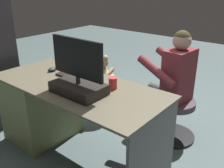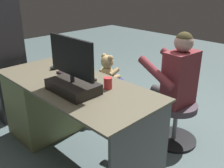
{
  "view_description": "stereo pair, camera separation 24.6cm",
  "coord_description": "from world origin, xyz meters",
  "views": [
    {
      "loc": [
        -1.5,
        1.72,
        1.54
      ],
      "look_at": [
        -0.06,
        -0.04,
        0.61
      ],
      "focal_mm": 41.08,
      "sensor_mm": 36.0,
      "label": 1
    },
    {
      "loc": [
        -1.68,
        1.56,
        1.54
      ],
      "look_at": [
        -0.06,
        -0.04,
        0.61
      ],
      "focal_mm": 41.08,
      "sensor_mm": 36.0,
      "label": 2
    }
  ],
  "objects": [
    {
      "name": "monitor",
      "position": [
        -0.15,
        0.48,
        0.83
      ],
      "size": [
        0.5,
        0.26,
        0.43
      ],
      "color": "black",
      "rests_on": "desk"
    },
    {
      "name": "ground_plane",
      "position": [
        0.0,
        0.0,
        0.0
      ],
      "size": [
        10.0,
        10.0,
        0.0
      ],
      "primitive_type": "plane",
      "color": "#4F6262"
    },
    {
      "name": "cup",
      "position": [
        -0.3,
        0.24,
        0.77
      ],
      "size": [
        0.07,
        0.07,
        0.1
      ],
      "primitive_type": "cylinder",
      "color": "red",
      "rests_on": "desk"
    },
    {
      "name": "keyboard",
      "position": [
        0.1,
        0.27,
        0.73
      ],
      "size": [
        0.42,
        0.14,
        0.02
      ],
      "primitive_type": "cube",
      "color": "black",
      "rests_on": "desk"
    },
    {
      "name": "equipment_rack",
      "position": [
        1.19,
        0.48,
        0.69
      ],
      "size": [
        0.44,
        0.36,
        1.39
      ],
      "primitive_type": "cube",
      "color": "#2D2B31",
      "rests_on": "ground_plane"
    },
    {
      "name": "visitor_chair",
      "position": [
        -0.54,
        -0.46,
        0.25
      ],
      "size": [
        0.46,
        0.46,
        0.42
      ],
      "color": "black",
      "rests_on": "ground_plane"
    },
    {
      "name": "computer_mouse",
      "position": [
        0.42,
        0.28,
        0.74
      ],
      "size": [
        0.06,
        0.1,
        0.04
      ],
      "primitive_type": "ellipsoid",
      "color": "black",
      "rests_on": "desk"
    },
    {
      "name": "person",
      "position": [
        -0.46,
        -0.45,
        0.64
      ],
      "size": [
        0.52,
        0.51,
        1.12
      ],
      "color": "brown",
      "rests_on": "ground_plane"
    },
    {
      "name": "teddy_bear",
      "position": [
        0.37,
        -0.39,
        0.57
      ],
      "size": [
        0.22,
        0.23,
        0.33
      ],
      "color": "tan",
      "rests_on": "office_chair_teddy"
    },
    {
      "name": "office_chair_teddy",
      "position": [
        0.37,
        -0.38,
        0.24
      ],
      "size": [
        0.48,
        0.48,
        0.42
      ],
      "color": "black",
      "rests_on": "ground_plane"
    },
    {
      "name": "desk",
      "position": [
        0.44,
        0.37,
        0.38
      ],
      "size": [
        1.6,
        0.7,
        0.72
      ],
      "color": "brown",
      "rests_on": "ground_plane"
    },
    {
      "name": "tv_remote",
      "position": [
        0.1,
        0.38,
        0.73
      ],
      "size": [
        0.05,
        0.15,
        0.02
      ],
      "primitive_type": "cube",
      "rotation": [
        0.0,
        0.0,
        0.07
      ],
      "color": "black",
      "rests_on": "desk"
    }
  ]
}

